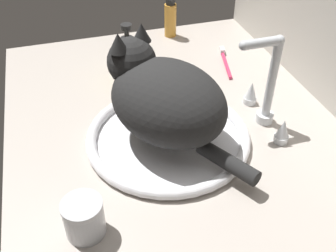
{
  "coord_description": "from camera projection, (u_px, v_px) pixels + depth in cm",
  "views": [
    {
      "loc": [
        67.85,
        -22.09,
        60.68
      ],
      "look_at": [
        4.48,
        -2.8,
        7.0
      ],
      "focal_mm": 42.43,
      "sensor_mm": 36.0,
      "label": 1
    }
  ],
  "objects": [
    {
      "name": "countertop",
      "position": [
        174.0,
        131.0,
        0.93
      ],
      "size": [
        100.43,
        75.23,
        3.0
      ],
      "primitive_type": "cube",
      "color": "#ADA399",
      "rests_on": "ground"
    },
    {
      "name": "backsplash_wall",
      "position": [
        336.0,
        41.0,
        0.91
      ],
      "size": [
        100.43,
        2.4,
        37.58
      ],
      "primitive_type": "cube",
      "color": "beige",
      "rests_on": "ground"
    },
    {
      "name": "sink_basin",
      "position": [
        168.0,
        137.0,
        0.87
      ],
      "size": [
        35.95,
        35.95,
        2.35
      ],
      "color": "white",
      "rests_on": "countertop"
    },
    {
      "name": "faucet",
      "position": [
        267.0,
        91.0,
        0.88
      ],
      "size": [
        18.51,
        10.93,
        21.86
      ],
      "color": "silver",
      "rests_on": "countertop"
    },
    {
      "name": "cat",
      "position": [
        162.0,
        96.0,
        0.82
      ],
      "size": [
        37.12,
        30.94,
        20.83
      ],
      "color": "black",
      "rests_on": "sink_basin"
    },
    {
      "name": "soap_pump_bottle",
      "position": [
        129.0,
        61.0,
        1.02
      ],
      "size": [
        6.2,
        6.2,
        16.44
      ],
      "color": "#E5DB4C",
      "rests_on": "countertop"
    },
    {
      "name": "metal_jar",
      "position": [
        84.0,
        218.0,
        0.67
      ],
      "size": [
        7.06,
        7.06,
        7.23
      ],
      "color": "#B2B5BA",
      "rests_on": "countertop"
    },
    {
      "name": "amber_bottle",
      "position": [
        170.0,
        19.0,
        1.24
      ],
      "size": [
        3.74,
        3.74,
        12.11
      ],
      "color": "gold",
      "rests_on": "countertop"
    },
    {
      "name": "toothbrush",
      "position": [
        225.0,
        62.0,
        1.13
      ],
      "size": [
        15.87,
        4.92,
        1.7
      ],
      "color": "#D83359",
      "rests_on": "countertop"
    }
  ]
}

